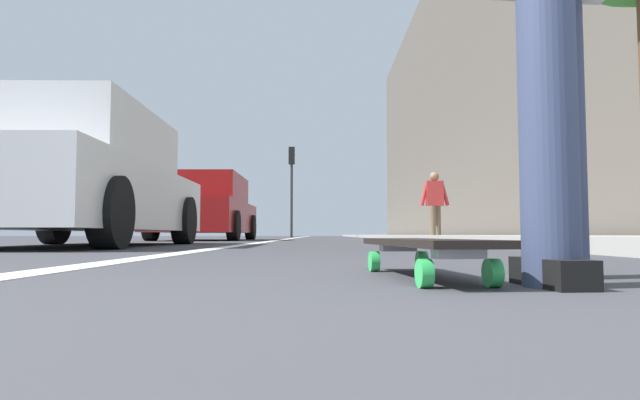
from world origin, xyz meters
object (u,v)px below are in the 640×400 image
parked_car_mid (206,209)px  pedestrian_distant (435,201)px  traffic_light (292,175)px  skateboard (423,246)px  parked_car_near (76,182)px

parked_car_mid → pedestrian_distant: (0.61, -5.37, 0.23)m
parked_car_mid → traffic_light: traffic_light is taller
skateboard → parked_car_near: 5.40m
skateboard → parked_car_near: size_ratio=0.19×
parked_car_near → parked_car_mid: (6.56, -0.08, -0.01)m
parked_car_mid → traffic_light: size_ratio=1.05×
pedestrian_distant → parked_car_near: bearing=142.7°
parked_car_near → parked_car_mid: bearing=-0.7°
parked_car_near → pedestrian_distant: 9.01m
parked_car_mid → pedestrian_distant: 5.41m
skateboard → parked_car_mid: size_ratio=0.19×
parked_car_near → traffic_light: bearing=-4.0°
skateboard → traffic_light: size_ratio=0.20×
pedestrian_distant → parked_car_mid: bearing=96.5°
traffic_light → pedestrian_distant: bearing=-161.5°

